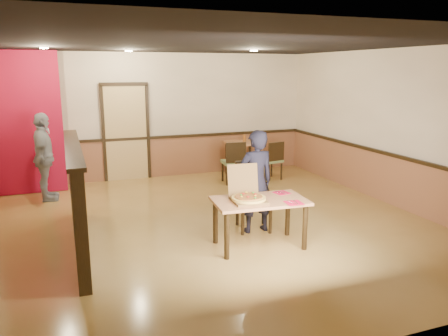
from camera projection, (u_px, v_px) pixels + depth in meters
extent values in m
plane|color=tan|center=(210.00, 224.00, 7.02)|extent=(7.00, 7.00, 0.00)
plane|color=black|center=(209.00, 43.00, 6.40)|extent=(7.00, 7.00, 0.00)
plane|color=#FCE8C5|center=(161.00, 116.00, 9.91)|extent=(7.00, 0.00, 7.00)
plane|color=#FCE8C5|center=(393.00, 128.00, 7.89)|extent=(0.00, 7.00, 7.00)
cube|color=#945B3B|center=(162.00, 157.00, 10.09)|extent=(7.00, 0.04, 0.90)
cube|color=black|center=(162.00, 137.00, 9.97)|extent=(7.00, 0.06, 0.06)
cube|color=#945B3B|center=(387.00, 179.00, 8.09)|extent=(0.04, 7.00, 0.90)
cube|color=black|center=(388.00, 154.00, 7.98)|extent=(0.06, 7.00, 0.06)
cube|color=#DCB871|center=(126.00, 133.00, 9.68)|extent=(0.90, 0.06, 2.10)
cube|color=black|center=(76.00, 198.00, 6.00)|extent=(0.14, 3.00, 1.40)
cube|color=black|center=(72.00, 146.00, 5.85)|extent=(0.20, 3.10, 0.05)
cube|color=#A30B29|center=(19.00, 124.00, 8.47)|extent=(1.60, 0.20, 2.78)
cylinder|color=#F9E6AE|center=(44.00, 48.00, 7.28)|extent=(0.14, 0.14, 0.02)
cylinder|color=#F9E6AE|center=(129.00, 51.00, 8.42)|extent=(0.14, 0.14, 0.02)
cylinder|color=#F9E6AE|center=(254.00, 50.00, 8.25)|extent=(0.14, 0.14, 0.02)
cube|color=tan|center=(260.00, 201.00, 6.00)|extent=(1.32, 0.82, 0.04)
cylinder|color=black|center=(227.00, 236.00, 5.65)|extent=(0.07, 0.07, 0.64)
cylinder|color=black|center=(215.00, 221.00, 6.19)|extent=(0.07, 0.07, 0.64)
cylinder|color=black|center=(305.00, 227.00, 5.96)|extent=(0.07, 0.07, 0.64)
cylinder|color=black|center=(288.00, 214.00, 6.49)|extent=(0.07, 0.07, 0.64)
cube|color=olive|center=(254.00, 197.00, 6.68)|extent=(0.60, 0.60, 0.07)
cube|color=black|center=(251.00, 176.00, 6.84)|extent=(0.49, 0.14, 0.49)
cylinder|color=black|center=(243.00, 221.00, 6.51)|extent=(0.05, 0.05, 0.45)
cylinder|color=black|center=(237.00, 212.00, 6.91)|extent=(0.05, 0.05, 0.45)
cylinder|color=black|center=(270.00, 219.00, 6.57)|extent=(0.05, 0.05, 0.45)
cylinder|color=black|center=(263.00, 210.00, 6.98)|extent=(0.05, 0.05, 0.45)
cube|color=olive|center=(233.00, 162.00, 9.49)|extent=(0.50, 0.50, 0.06)
cube|color=black|center=(236.00, 153.00, 9.24)|extent=(0.44, 0.08, 0.44)
cylinder|color=black|center=(239.00, 171.00, 9.78)|extent=(0.04, 0.04, 0.40)
cylinder|color=black|center=(244.00, 175.00, 9.42)|extent=(0.04, 0.04, 0.40)
cylinder|color=black|center=(223.00, 172.00, 9.68)|extent=(0.04, 0.04, 0.40)
cylinder|color=black|center=(227.00, 176.00, 9.32)|extent=(0.04, 0.04, 0.40)
cube|color=olive|center=(270.00, 160.00, 9.80)|extent=(0.51, 0.51, 0.06)
cube|color=black|center=(276.00, 151.00, 9.59)|extent=(0.41, 0.12, 0.41)
cylinder|color=black|center=(271.00, 169.00, 10.10)|extent=(0.04, 0.04, 0.38)
cylinder|color=black|center=(281.00, 172.00, 9.80)|extent=(0.04, 0.04, 0.38)
cylinder|color=black|center=(259.00, 170.00, 9.91)|extent=(0.04, 0.04, 0.38)
cylinder|color=black|center=(269.00, 174.00, 9.62)|extent=(0.04, 0.04, 0.38)
cube|color=tan|center=(243.00, 143.00, 10.08)|extent=(0.78, 0.78, 0.04)
cylinder|color=black|center=(235.00, 163.00, 9.81)|extent=(0.07, 0.07, 0.76)
cylinder|color=black|center=(227.00, 158.00, 10.35)|extent=(0.07, 0.07, 0.76)
cylinder|color=black|center=(259.00, 161.00, 9.98)|extent=(0.07, 0.07, 0.76)
cylinder|color=black|center=(250.00, 157.00, 10.52)|extent=(0.07, 0.07, 0.76)
imported|color=black|center=(256.00, 182.00, 6.55)|extent=(0.59, 0.41, 1.57)
imported|color=#94969C|center=(44.00, 157.00, 8.13)|extent=(0.45, 0.99, 1.66)
cube|color=brown|center=(249.00, 200.00, 5.89)|extent=(0.47, 0.47, 0.03)
cube|color=brown|center=(243.00, 179.00, 6.08)|extent=(0.44, 0.12, 0.43)
cylinder|color=#F9D05A|center=(249.00, 198.00, 5.88)|extent=(0.57, 0.57, 0.03)
cube|color=red|center=(294.00, 203.00, 5.83)|extent=(0.24, 0.24, 0.01)
cylinder|color=white|center=(292.00, 203.00, 5.82)|extent=(0.02, 0.19, 0.01)
cube|color=white|center=(296.00, 202.00, 5.84)|extent=(0.03, 0.20, 0.00)
cube|color=red|center=(282.00, 193.00, 6.31)|extent=(0.23, 0.23, 0.00)
cylinder|color=white|center=(280.00, 193.00, 6.30)|extent=(0.04, 0.17, 0.01)
cube|color=white|center=(283.00, 192.00, 6.32)|extent=(0.05, 0.18, 0.00)
cylinder|color=#9C551C|center=(244.00, 138.00, 10.06)|extent=(0.07, 0.07, 0.16)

